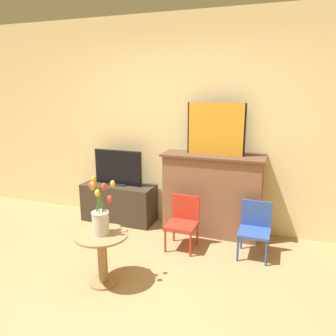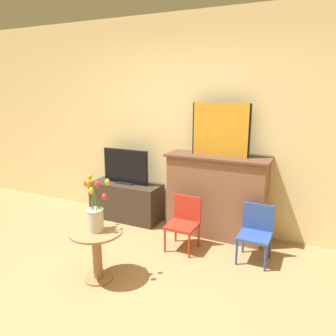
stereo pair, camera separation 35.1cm
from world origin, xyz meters
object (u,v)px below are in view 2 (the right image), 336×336
(tv_monitor, at_px, (126,167))
(chair_blue, at_px, (256,230))
(chair_red, at_px, (184,220))
(vase_tulips, at_px, (95,214))
(painting, at_px, (221,130))

(tv_monitor, relative_size, chair_blue, 1.16)
(chair_red, bearing_deg, tv_monitor, 157.20)
(tv_monitor, distance_m, chair_blue, 1.94)
(chair_red, xyz_separation_m, chair_blue, (0.79, 0.08, 0.00))
(chair_blue, xyz_separation_m, vase_tulips, (-1.28, -1.04, 0.34))
(painting, relative_size, chair_red, 1.17)
(painting, distance_m, vase_tulips, 1.75)
(vase_tulips, bearing_deg, tv_monitor, 112.26)
(tv_monitor, xyz_separation_m, chair_red, (1.07, -0.45, -0.41))
(vase_tulips, bearing_deg, chair_red, 62.93)
(painting, height_order, chair_blue, painting)
(chair_red, distance_m, vase_tulips, 1.13)
(chair_blue, bearing_deg, vase_tulips, -140.97)
(chair_blue, distance_m, vase_tulips, 1.69)
(painting, relative_size, tv_monitor, 1.01)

